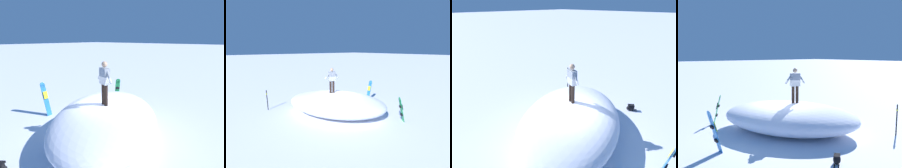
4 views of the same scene
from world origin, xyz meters
TOP-DOWN VIEW (x-y plane):
  - ground at (0.00, 0.00)m, footprint 240.00×240.00m
  - snow_mound at (-0.41, 0.07)m, footprint 6.85×7.74m
  - snowboarder_standing at (-0.57, 0.30)m, footprint 0.98×0.41m
  - snowboard_primary_upright at (1.77, -3.38)m, footprint 0.49×0.46m
  - snowboard_secondary_upright at (3.40, 0.44)m, footprint 0.50×0.33m
  - backpack_near at (0.46, 3.79)m, footprint 0.55×0.49m
  - trail_marker_pole at (-3.87, 3.56)m, footprint 0.10×0.10m

SIDE VIEW (x-z plane):
  - ground at x=0.00m, z-range 0.00..0.00m
  - backpack_near at x=0.46m, z-range 0.00..0.33m
  - snow_mound at x=-0.41m, z-range 0.00..1.41m
  - trail_marker_pole at x=-3.87m, z-range 0.04..1.49m
  - snowboard_primary_upright at x=1.77m, z-range 0.02..1.56m
  - snowboard_secondary_upright at x=3.40m, z-range 0.03..1.71m
  - snowboarder_standing at x=-0.57m, z-range 1.53..3.18m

